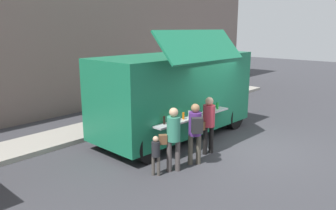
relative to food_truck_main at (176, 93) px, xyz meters
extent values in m
plane|color=#38383D|center=(0.62, -2.37, -1.52)|extent=(60.00, 60.00, 0.00)
cube|color=#9E998E|center=(-4.00, 2.62, -1.45)|extent=(28.00, 1.60, 0.15)
cube|color=#1A7750|center=(0.00, 0.02, 0.02)|extent=(5.81, 2.43, 2.48)
cube|color=#1A7750|center=(-0.62, -1.46, 1.62)|extent=(3.18, 0.88, 0.87)
cube|color=black|center=(-0.61, -1.03, 0.31)|extent=(3.00, 0.19, 1.12)
cube|color=#B7B7BC|center=(-0.62, -1.24, -0.49)|extent=(3.17, 0.44, 0.05)
cylinder|color=black|center=(-1.83, -1.15, -0.35)|extent=(0.06, 0.06, 0.23)
cylinder|color=orange|center=(-1.59, -1.25, -0.34)|extent=(0.08, 0.08, 0.25)
cylinder|color=green|center=(-1.35, -1.18, -0.35)|extent=(0.08, 0.08, 0.23)
cylinder|color=orange|center=(-1.08, -1.22, -0.36)|extent=(0.07, 0.07, 0.20)
cylinder|color=silver|center=(-0.87, -1.28, -0.35)|extent=(0.07, 0.07, 0.22)
cylinder|color=yellow|center=(-0.61, -1.27, -0.35)|extent=(0.07, 0.07, 0.23)
cylinder|color=black|center=(-0.37, -1.22, -0.34)|extent=(0.06, 0.06, 0.25)
cylinder|color=red|center=(-0.14, -1.29, -0.35)|extent=(0.06, 0.06, 0.23)
cylinder|color=yellow|center=(0.13, -1.31, -0.34)|extent=(0.07, 0.07, 0.24)
cylinder|color=green|center=(0.35, -1.31, -0.36)|extent=(0.08, 0.08, 0.21)
cylinder|color=green|center=(0.61, -1.27, -0.36)|extent=(0.08, 0.08, 0.21)
cube|color=black|center=(2.82, -0.06, 0.46)|extent=(0.14, 1.92, 1.09)
cylinder|color=black|center=(2.20, 0.94, -1.07)|extent=(0.90, 0.28, 0.90)
cylinder|color=black|center=(2.14, -1.02, -1.07)|extent=(0.90, 0.28, 0.90)
cylinder|color=black|center=(-2.14, 1.07, -1.07)|extent=(0.90, 0.28, 0.90)
cylinder|color=black|center=(-2.20, -0.89, -1.07)|extent=(0.90, 0.28, 0.90)
cylinder|color=#2D5E39|center=(3.95, 2.32, -1.00)|extent=(0.60, 0.60, 1.05)
cylinder|color=black|center=(-0.68, -1.72, -1.11)|extent=(0.13, 0.13, 0.84)
cylinder|color=black|center=(-0.47, -1.79, -1.11)|extent=(0.13, 0.13, 0.84)
cylinder|color=#BA3543|center=(-0.57, -1.76, -0.37)|extent=(0.35, 0.35, 0.63)
sphere|color=#DAAA88|center=(-0.57, -1.76, 0.06)|extent=(0.23, 0.23, 0.23)
cube|color=brown|center=(-0.84, -1.67, -0.64)|extent=(0.24, 0.20, 0.25)
cylinder|color=#504B3F|center=(-1.55, -1.85, -1.11)|extent=(0.13, 0.13, 0.83)
cylinder|color=#504B3F|center=(-1.38, -2.00, -1.11)|extent=(0.13, 0.13, 0.83)
cylinder|color=#572B7B|center=(-1.46, -1.93, -0.38)|extent=(0.34, 0.34, 0.63)
sphere|color=#9F744D|center=(-1.46, -1.93, 0.05)|extent=(0.23, 0.23, 0.23)
cube|color=#252526|center=(-1.63, -2.13, -0.35)|extent=(0.33, 0.32, 0.41)
cylinder|color=#4D4645|center=(-2.27, -1.73, -1.11)|extent=(0.13, 0.13, 0.83)
cylinder|color=#4D4645|center=(-2.10, -1.86, -1.11)|extent=(0.13, 0.13, 0.83)
cylinder|color=#35876B|center=(-2.18, -1.80, -0.38)|extent=(0.34, 0.34, 0.63)
sphere|color=#D5A982|center=(-2.18, -1.80, 0.05)|extent=(0.23, 0.23, 0.23)
cube|color=brown|center=(-2.40, -1.63, -0.64)|extent=(0.25, 0.24, 0.24)
cylinder|color=#4B4640|center=(-2.71, -1.58, -1.27)|extent=(0.08, 0.08, 0.51)
cylinder|color=#4B4640|center=(-2.64, -1.70, -1.27)|extent=(0.08, 0.08, 0.51)
cylinder|color=#242529|center=(-2.68, -1.64, -0.82)|extent=(0.21, 0.21, 0.39)
sphere|color=tan|center=(-2.68, -1.64, -0.56)|extent=(0.14, 0.14, 0.14)
camera|label=1|loc=(-8.22, -6.98, 2.11)|focal=35.23mm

